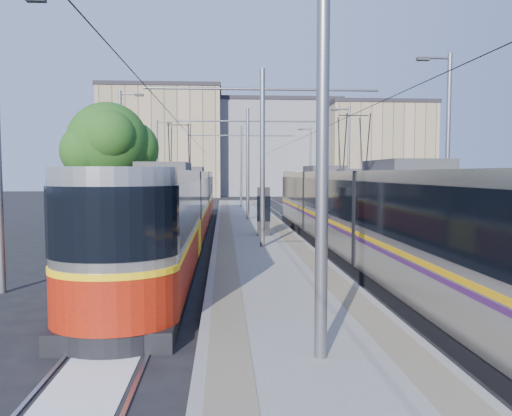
{
  "coord_description": "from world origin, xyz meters",
  "views": [
    {
      "loc": [
        -1.53,
        -11.68,
        3.23
      ],
      "look_at": [
        -0.03,
        11.53,
        1.6
      ],
      "focal_mm": 35.0,
      "sensor_mm": 36.0,
      "label": 1
    }
  ],
  "objects": [
    {
      "name": "tactile_strip_left",
      "position": [
        -1.45,
        17.0,
        0.3
      ],
      "size": [
        0.7,
        50.0,
        0.01
      ],
      "primitive_type": "cube",
      "color": "gray",
      "rests_on": "platform"
    },
    {
      "name": "building_right",
      "position": [
        20.0,
        58.0,
        6.51
      ],
      "size": [
        14.28,
        10.2,
        13.0
      ],
      "color": "tan",
      "rests_on": "ground"
    },
    {
      "name": "rails",
      "position": [
        0.0,
        17.0,
        0.02
      ],
      "size": [
        8.71,
        70.0,
        0.03
      ],
      "color": "gray",
      "rests_on": "ground"
    },
    {
      "name": "tree",
      "position": [
        -7.55,
        16.39,
        4.79
      ],
      "size": [
        4.87,
        4.51,
        7.08
      ],
      "color": "#382314",
      "rests_on": "ground"
    },
    {
      "name": "catenary",
      "position": [
        0.0,
        14.15,
        4.52
      ],
      "size": [
        9.2,
        70.0,
        7.0
      ],
      "color": "slate",
      "rests_on": "platform"
    },
    {
      "name": "tactile_strip_right",
      "position": [
        1.45,
        17.0,
        0.3
      ],
      "size": [
        0.7,
        50.0,
        0.01
      ],
      "primitive_type": "cube",
      "color": "gray",
      "rests_on": "platform"
    },
    {
      "name": "tram_left",
      "position": [
        -3.6,
        12.25,
        1.71
      ],
      "size": [
        2.43,
        30.84,
        5.5
      ],
      "color": "black",
      "rests_on": "ground"
    },
    {
      "name": "ground",
      "position": [
        0.0,
        0.0,
        0.0
      ],
      "size": [
        160.0,
        160.0,
        0.0
      ],
      "primitive_type": "plane",
      "color": "black",
      "rests_on": "ground"
    },
    {
      "name": "track_arrow",
      "position": [
        -3.6,
        -3.0,
        0.01
      ],
      "size": [
        1.2,
        5.0,
        0.01
      ],
      "primitive_type": "cube",
      "color": "silver",
      "rests_on": "ground"
    },
    {
      "name": "building_centre",
      "position": [
        6.0,
        64.0,
        6.91
      ],
      "size": [
        18.36,
        14.28,
        13.81
      ],
      "color": "gray",
      "rests_on": "ground"
    },
    {
      "name": "platform",
      "position": [
        0.0,
        17.0,
        0.15
      ],
      "size": [
        4.0,
        50.0,
        0.3
      ],
      "primitive_type": "cube",
      "color": "gray",
      "rests_on": "ground"
    },
    {
      "name": "shelter",
      "position": [
        0.35,
        11.85,
        1.48
      ],
      "size": [
        0.69,
        1.05,
        2.25
      ],
      "rotation": [
        0.0,
        0.0,
        -0.06
      ],
      "color": "black",
      "rests_on": "platform"
    },
    {
      "name": "building_left",
      "position": [
        -10.0,
        60.0,
        7.53
      ],
      "size": [
        16.32,
        12.24,
        15.05
      ],
      "color": "tan",
      "rests_on": "ground"
    },
    {
      "name": "street_lamps",
      "position": [
        -0.0,
        21.0,
        4.18
      ],
      "size": [
        15.18,
        38.22,
        8.0
      ],
      "color": "slate",
      "rests_on": "ground"
    },
    {
      "name": "tram_right",
      "position": [
        3.6,
        7.88,
        1.86
      ],
      "size": [
        2.43,
        28.77,
        5.5
      ],
      "color": "black",
      "rests_on": "ground"
    }
  ]
}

